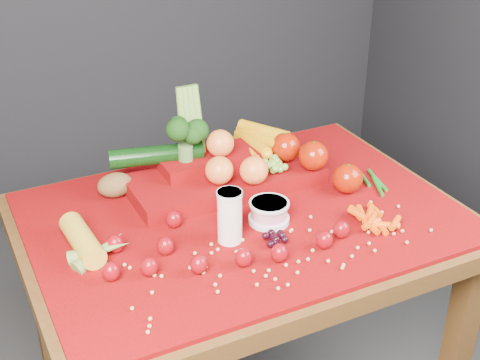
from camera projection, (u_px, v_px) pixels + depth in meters
name	position (u px, v px, depth m)	size (l,w,h in m)	color
table	(243.00, 249.00, 1.74)	(1.10, 0.80, 0.75)	#3C240D
red_cloth	(243.00, 216.00, 1.69)	(1.05, 0.75, 0.01)	#720307
milk_glass	(230.00, 215.00, 1.55)	(0.06, 0.06, 0.13)	#F4DDD4
yogurt_bowl	(269.00, 211.00, 1.65)	(0.10, 0.10, 0.06)	silver
strawberry_scatter	(211.00, 248.00, 1.51)	(0.58, 0.28, 0.05)	maroon
dark_grape_cluster	(273.00, 238.00, 1.57)	(0.06, 0.05, 0.03)	black
soybean_scatter	(283.00, 253.00, 1.53)	(0.84, 0.24, 0.01)	tan
corn_ear	(94.00, 248.00, 1.52)	(0.19, 0.24, 0.06)	gold
potato	(115.00, 185.00, 1.76)	(0.10, 0.07, 0.07)	brown
baby_carrot_pile	(371.00, 221.00, 1.63)	(0.17, 0.17, 0.03)	#E14B07
green_bean_pile	(373.00, 181.00, 1.84)	(0.14, 0.12, 0.01)	#166317
produce_mound	(233.00, 165.00, 1.80)	(0.61, 0.36, 0.27)	#720307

